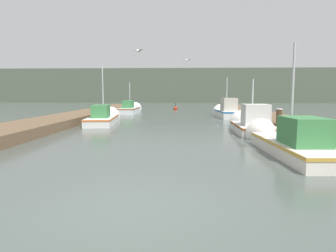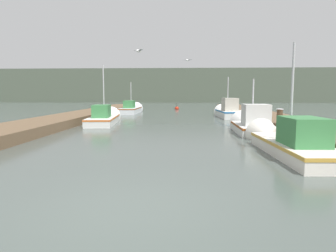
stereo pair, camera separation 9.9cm
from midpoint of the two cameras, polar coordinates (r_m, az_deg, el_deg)
ground_plane at (r=5.37m, az=-7.32°, el=-15.77°), size 200.00×200.00×0.00m
dock_left at (r=22.38m, az=-17.95°, el=1.48°), size 2.89×40.00×0.50m
dock_right at (r=21.83m, az=18.66°, el=1.34°), size 2.89×40.00×0.50m
distant_shore_ridge at (r=70.97m, az=1.82°, el=7.58°), size 120.00×16.00×7.19m
fishing_boat_0 at (r=11.12m, az=21.27°, el=-2.62°), size 1.69×6.00×4.09m
fishing_boat_1 at (r=16.18m, az=15.27°, el=0.37°), size 1.81×4.65×3.30m
fishing_boat_2 at (r=20.76m, az=-12.14°, el=1.59°), size 2.16×6.27×4.34m
fishing_boat_3 at (r=25.65m, az=10.91°, el=2.81°), size 1.76×5.33×3.74m
fishing_boat_4 at (r=30.84m, az=-7.21°, el=3.23°), size 1.59×6.12×3.52m
mooring_piling_1 at (r=15.95m, az=20.20°, el=0.93°), size 0.34×0.34×1.24m
channel_buoy at (r=36.66m, az=1.35°, el=3.37°), size 0.47×0.47×0.97m
seagull_lead at (r=18.18m, az=3.42°, el=12.38°), size 0.56×0.31×0.12m
seagull_1 at (r=13.64m, az=-5.85°, el=14.07°), size 0.47×0.48×0.12m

